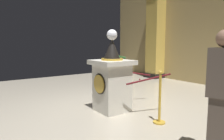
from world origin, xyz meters
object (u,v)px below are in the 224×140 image
object	(u,v)px
pedestal_clock	(112,80)
potted_palm_left	(116,70)
stanchion_near	(160,105)
stanchion_far	(126,85)
bystander_guest	(222,92)

from	to	relation	value
pedestal_clock	potted_palm_left	distance (m)	4.44
stanchion_near	stanchion_far	bearing A→B (deg)	159.63
pedestal_clock	potted_palm_left	size ratio (longest dim) A/B	1.60
pedestal_clock	bystander_guest	xyz separation A→B (m)	(2.52, -0.04, 0.20)
pedestal_clock	stanchion_far	bearing A→B (deg)	126.31
stanchion_near	stanchion_far	distance (m)	2.04
bystander_guest	pedestal_clock	bearing A→B (deg)	179.14
stanchion_near	potted_palm_left	bearing A→B (deg)	152.58
potted_palm_left	bystander_guest	distance (m)	6.64
pedestal_clock	bystander_guest	bearing A→B (deg)	-0.86
pedestal_clock	stanchion_far	size ratio (longest dim) A/B	1.77
potted_palm_left	bystander_guest	world-z (taller)	bystander_guest
stanchion_far	bystander_guest	size ratio (longest dim) A/B	0.61
pedestal_clock	stanchion_far	world-z (taller)	pedestal_clock
stanchion_near	pedestal_clock	bearing A→B (deg)	-164.83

